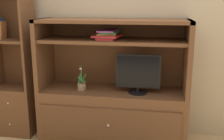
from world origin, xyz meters
TOP-DOWN VIEW (x-y plane):
  - painted_rear_wall at (0.00, 0.75)m, footprint 6.00×0.10m
  - media_console at (0.00, 0.41)m, footprint 1.70×0.58m
  - tv_monitor at (0.30, 0.33)m, footprint 0.50×0.21m
  - potted_plant at (-0.35, 0.33)m, footprint 0.11×0.14m
  - magazine_stack at (-0.05, 0.40)m, footprint 0.31×0.36m
  - bookshelf_tall at (-1.24, 0.41)m, footprint 0.50×0.38m

SIDE VIEW (x-z plane):
  - media_console at x=0.00m, z-range -0.25..1.19m
  - bookshelf_tall at x=-1.24m, z-range -0.33..1.55m
  - potted_plant at x=-0.35m, z-range 0.53..0.83m
  - tv_monitor at x=0.30m, z-range 0.64..1.08m
  - magazine_stack at x=-0.05m, z-range 1.22..1.33m
  - painted_rear_wall at x=0.00m, z-range 0.00..2.80m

